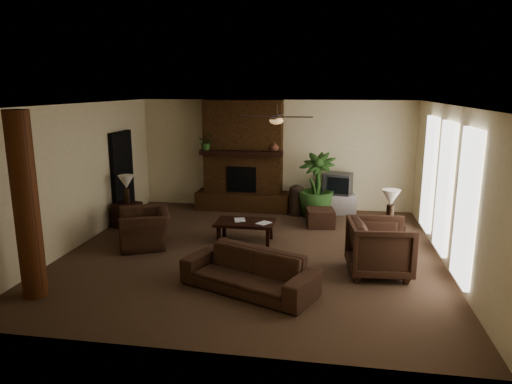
% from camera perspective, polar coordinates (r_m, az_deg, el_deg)
% --- Properties ---
extents(room_shell, '(7.00, 7.00, 7.00)m').
position_cam_1_polar(room_shell, '(8.61, -0.43, 1.37)').
color(room_shell, brown).
rests_on(room_shell, ground).
extents(fireplace, '(2.40, 0.70, 2.80)m').
position_cam_1_polar(fireplace, '(11.91, -1.60, 3.36)').
color(fireplace, '#512F15').
rests_on(fireplace, ground).
extents(windows, '(0.08, 3.65, 2.35)m').
position_cam_1_polar(windows, '(8.92, 22.20, 0.49)').
color(windows, white).
rests_on(windows, ground).
extents(log_column, '(0.36, 0.36, 2.80)m').
position_cam_1_polar(log_column, '(7.55, -26.46, -1.61)').
color(log_column, '#5D2F17').
rests_on(log_column, ground).
extents(doorway, '(0.10, 1.00, 2.10)m').
position_cam_1_polar(doorway, '(11.41, -16.13, 1.91)').
color(doorway, black).
rests_on(doorway, ground).
extents(ceiling_fan, '(1.35, 1.35, 0.37)m').
position_cam_1_polar(ceiling_fan, '(8.69, 2.53, 8.99)').
color(ceiling_fan, black).
rests_on(ceiling_fan, ceiling).
extents(sofa, '(2.19, 1.40, 0.83)m').
position_cam_1_polar(sofa, '(7.25, -0.90, -8.98)').
color(sofa, '#3D251A').
rests_on(sofa, ground).
extents(armchair_left, '(1.11, 1.30, 0.96)m').
position_cam_1_polar(armchair_left, '(9.49, -13.59, -3.62)').
color(armchair_left, '#3D251A').
rests_on(armchair_left, ground).
extents(armchair_right, '(1.03, 1.09, 1.03)m').
position_cam_1_polar(armchair_right, '(8.08, 15.03, -6.34)').
color(armchair_right, '#3D251A').
rests_on(armchair_right, ground).
extents(coffee_table, '(1.20, 0.70, 0.43)m').
position_cam_1_polar(coffee_table, '(9.48, -1.33, -3.96)').
color(coffee_table, black).
rests_on(coffee_table, ground).
extents(ottoman, '(0.69, 0.69, 0.40)m').
position_cam_1_polar(ottoman, '(10.65, 7.93, -3.17)').
color(ottoman, '#3D251A').
rests_on(ottoman, ground).
extents(tv_stand, '(0.94, 0.67, 0.50)m').
position_cam_1_polar(tv_stand, '(11.82, 9.99, -1.39)').
color(tv_stand, '#B5B5B8').
rests_on(tv_stand, ground).
extents(tv, '(0.75, 0.66, 0.52)m').
position_cam_1_polar(tv, '(11.69, 10.07, 1.02)').
color(tv, '#3A3A3D').
rests_on(tv, tv_stand).
extents(floor_vase, '(0.34, 0.34, 0.77)m').
position_cam_1_polar(floor_vase, '(11.47, 4.98, -0.74)').
color(floor_vase, '#30231A').
rests_on(floor_vase, ground).
extents(floor_plant, '(1.35, 1.77, 0.88)m').
position_cam_1_polar(floor_plant, '(11.36, 7.42, -0.89)').
color(floor_plant, '#2D5220').
rests_on(floor_plant, ground).
extents(side_table_left, '(0.61, 0.61, 0.55)m').
position_cam_1_polar(side_table_left, '(10.91, -15.56, -2.72)').
color(side_table_left, black).
rests_on(side_table_left, ground).
extents(lamp_left, '(0.44, 0.44, 0.65)m').
position_cam_1_polar(lamp_left, '(10.69, -15.69, 0.96)').
color(lamp_left, black).
rests_on(lamp_left, side_table_left).
extents(side_table_right, '(0.51, 0.51, 0.55)m').
position_cam_1_polar(side_table_right, '(9.42, 16.09, -5.21)').
color(side_table_right, black).
rests_on(side_table_right, ground).
extents(lamp_right, '(0.36, 0.36, 0.65)m').
position_cam_1_polar(lamp_right, '(9.21, 16.28, -0.94)').
color(lamp_right, black).
rests_on(lamp_right, side_table_right).
extents(mantel_plant, '(0.44, 0.48, 0.33)m').
position_cam_1_polar(mantel_plant, '(11.76, -6.13, 5.97)').
color(mantel_plant, '#2D5220').
rests_on(mantel_plant, fireplace).
extents(mantel_vase, '(0.28, 0.29, 0.22)m').
position_cam_1_polar(mantel_vase, '(11.50, 2.33, 5.61)').
color(mantel_vase, brown).
rests_on(mantel_vase, fireplace).
extents(book_a, '(0.22, 0.08, 0.29)m').
position_cam_1_polar(book_a, '(9.46, -2.68, -2.74)').
color(book_a, '#999999').
rests_on(book_a, coffee_table).
extents(book_b, '(0.20, 0.13, 0.29)m').
position_cam_1_polar(book_b, '(9.31, 0.43, -2.97)').
color(book_b, '#999999').
rests_on(book_b, coffee_table).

